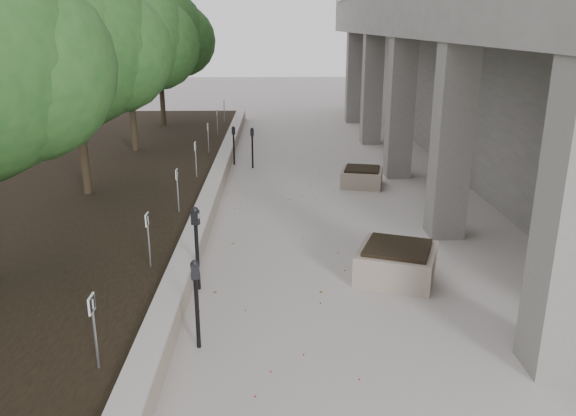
{
  "coord_description": "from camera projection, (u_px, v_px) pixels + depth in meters",
  "views": [
    {
      "loc": [
        -0.21,
        -5.46,
        4.32
      ],
      "look_at": [
        0.03,
        5.24,
        0.87
      ],
      "focal_mm": 35.53,
      "sensor_mm": 36.0,
      "label": 1
    }
  ],
  "objects": [
    {
      "name": "retaining_wall",
      "position": [
        215.0,
        187.0,
        14.97
      ],
      "size": [
        0.39,
        26.0,
        0.5
      ],
      "primitive_type": null,
      "color": "#A29280",
      "rests_on": "ground"
    },
    {
      "name": "planting_bed",
      "position": [
        74.0,
        190.0,
        14.91
      ],
      "size": [
        7.0,
        26.0,
        0.4
      ],
      "primitive_type": "cube",
      "color": "black",
      "rests_on": "ground"
    },
    {
      "name": "crabapple_tree_3",
      "position": [
        76.0,
        80.0,
        13.08
      ],
      "size": [
        4.6,
        4.0,
        5.44
      ],
      "primitive_type": null,
      "color": "#204C1D",
      "rests_on": "planting_bed"
    },
    {
      "name": "crabapple_tree_4",
      "position": [
        129.0,
        65.0,
        17.83
      ],
      "size": [
        4.6,
        4.0,
        5.44
      ],
      "primitive_type": null,
      "color": "#204C1D",
      "rests_on": "planting_bed"
    },
    {
      "name": "crabapple_tree_5",
      "position": [
        159.0,
        56.0,
        22.59
      ],
      "size": [
        4.6,
        4.0,
        5.44
      ],
      "primitive_type": null,
      "color": "#204C1D",
      "rests_on": "planting_bed"
    },
    {
      "name": "parking_sign_2",
      "position": [
        95.0,
        333.0,
        6.68
      ],
      "size": [
        0.04,
        0.22,
        0.96
      ],
      "primitive_type": null,
      "color": "black",
      "rests_on": "planting_bed"
    },
    {
      "name": "parking_sign_3",
      "position": [
        149.0,
        240.0,
        9.53
      ],
      "size": [
        0.04,
        0.22,
        0.96
      ],
      "primitive_type": null,
      "color": "black",
      "rests_on": "planting_bed"
    },
    {
      "name": "parking_sign_4",
      "position": [
        178.0,
        191.0,
        12.39
      ],
      "size": [
        0.04,
        0.22,
        0.96
      ],
      "primitive_type": null,
      "color": "black",
      "rests_on": "planting_bed"
    },
    {
      "name": "parking_sign_5",
      "position": [
        196.0,
        160.0,
        15.24
      ],
      "size": [
        0.04,
        0.22,
        0.96
      ],
      "primitive_type": null,
      "color": "black",
      "rests_on": "planting_bed"
    },
    {
      "name": "parking_sign_6",
      "position": [
        208.0,
        138.0,
        18.1
      ],
      "size": [
        0.04,
        0.22,
        0.96
      ],
      "primitive_type": null,
      "color": "black",
      "rests_on": "planting_bed"
    },
    {
      "name": "parking_sign_7",
      "position": [
        217.0,
        123.0,
        20.95
      ],
      "size": [
        0.04,
        0.22,
        0.96
      ],
      "primitive_type": null,
      "color": "black",
      "rests_on": "planting_bed"
    },
    {
      "name": "parking_sign_8",
      "position": [
        224.0,
        111.0,
        23.81
      ],
      "size": [
        0.04,
        0.22,
        0.96
      ],
      "primitive_type": null,
      "color": "black",
      "rests_on": "planting_bed"
    },
    {
      "name": "parking_meter_2",
      "position": [
        197.0,
        305.0,
        7.8
      ],
      "size": [
        0.15,
        0.13,
        1.33
      ],
      "primitive_type": null,
      "rotation": [
        0.0,
        0.0,
        0.27
      ],
      "color": "black",
      "rests_on": "ground"
    },
    {
      "name": "parking_meter_3",
      "position": [
        197.0,
        249.0,
        9.54
      ],
      "size": [
        0.17,
        0.14,
        1.48
      ],
      "primitive_type": null,
      "rotation": [
        0.0,
        0.0,
        -0.31
      ],
      "color": "black",
      "rests_on": "ground"
    },
    {
      "name": "parking_meter_4",
      "position": [
        252.0,
        148.0,
        17.81
      ],
      "size": [
        0.13,
        0.09,
        1.29
      ],
      "primitive_type": null,
      "rotation": [
        0.0,
        0.0,
        -0.0
      ],
      "color": "black",
      "rests_on": "ground"
    },
    {
      "name": "parking_meter_5",
      "position": [
        234.0,
        146.0,
        18.25
      ],
      "size": [
        0.14,
        0.12,
        1.25
      ],
      "primitive_type": null,
      "rotation": [
        0.0,
        0.0,
        0.3
      ],
      "color": "black",
      "rests_on": "ground"
    },
    {
      "name": "planter_front",
      "position": [
        397.0,
        262.0,
        10.11
      ],
      "size": [
        1.69,
        1.69,
        0.61
      ],
      "primitive_type": null,
      "rotation": [
        0.0,
        0.0,
        -0.36
      ],
      "color": "#A29280",
      "rests_on": "ground"
    },
    {
      "name": "planter_back",
      "position": [
        362.0,
        177.0,
        15.96
      ],
      "size": [
        1.32,
        1.32,
        0.52
      ],
      "primitive_type": null,
      "rotation": [
        0.0,
        0.0,
        -0.22
      ],
      "color": "#A29280",
      "rests_on": "ground"
    },
    {
      "name": "berry_scatter",
      "position": [
        282.0,
        253.0,
        11.27
      ],
      "size": [
        3.3,
        14.1,
        0.02
      ],
      "primitive_type": null,
      "color": "maroon",
      "rests_on": "ground"
    }
  ]
}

